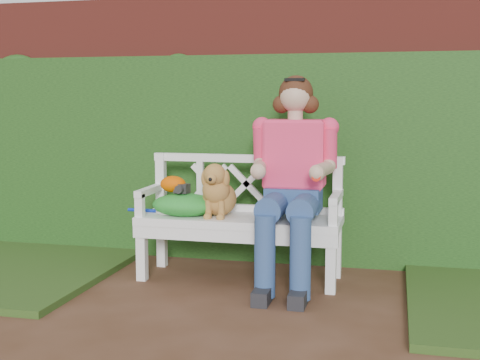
# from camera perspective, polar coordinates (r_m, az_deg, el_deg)

# --- Properties ---
(ground) EXTENTS (60.00, 60.00, 0.00)m
(ground) POSITION_cam_1_polar(r_m,az_deg,el_deg) (3.87, -2.17, -13.11)
(ground) COLOR #412616
(brick_wall) EXTENTS (10.00, 0.30, 2.20)m
(brick_wall) POSITION_cam_1_polar(r_m,az_deg,el_deg) (5.49, 3.23, 4.64)
(brick_wall) COLOR maroon
(brick_wall) RESTS_ON ground
(ivy_hedge) EXTENTS (10.00, 0.18, 1.70)m
(ivy_hedge) POSITION_cam_1_polar(r_m,az_deg,el_deg) (5.29, 2.78, 1.83)
(ivy_hedge) COLOR #2A5F1D
(ivy_hedge) RESTS_ON ground
(garden_bench) EXTENTS (1.64, 0.78, 0.48)m
(garden_bench) POSITION_cam_1_polar(r_m,az_deg,el_deg) (4.83, 0.00, -6.02)
(garden_bench) COLOR white
(garden_bench) RESTS_ON ground
(seated_woman) EXTENTS (0.77, 0.96, 1.54)m
(seated_woman) POSITION_cam_1_polar(r_m,az_deg,el_deg) (4.63, 4.78, 0.10)
(seated_woman) COLOR #C7324C
(seated_woman) RESTS_ON ground
(dog) EXTENTS (0.39, 0.44, 0.41)m
(dog) POSITION_cam_1_polar(r_m,az_deg,el_deg) (4.74, -1.94, -0.81)
(dog) COLOR brown
(dog) RESTS_ON garden_bench
(tennis_racket) EXTENTS (0.59, 0.43, 0.03)m
(tennis_racket) POSITION_cam_1_polar(r_m,az_deg,el_deg) (4.92, -6.15, -2.80)
(tennis_racket) COLOR white
(tennis_racket) RESTS_ON garden_bench
(green_bag) EXTENTS (0.49, 0.38, 0.17)m
(green_bag) POSITION_cam_1_polar(r_m,az_deg,el_deg) (4.82, -4.97, -2.14)
(green_bag) COLOR green
(green_bag) RESTS_ON garden_bench
(camera_item) EXTENTS (0.12, 0.09, 0.07)m
(camera_item) POSITION_cam_1_polar(r_m,az_deg,el_deg) (4.81, -5.18, -0.75)
(camera_item) COLOR #262626
(camera_item) RESTS_ON green_bag
(baseball_glove) EXTENTS (0.23, 0.20, 0.12)m
(baseball_glove) POSITION_cam_1_polar(r_m,az_deg,el_deg) (4.85, -5.98, -0.37)
(baseball_glove) COLOR #D64F00
(baseball_glove) RESTS_ON green_bag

